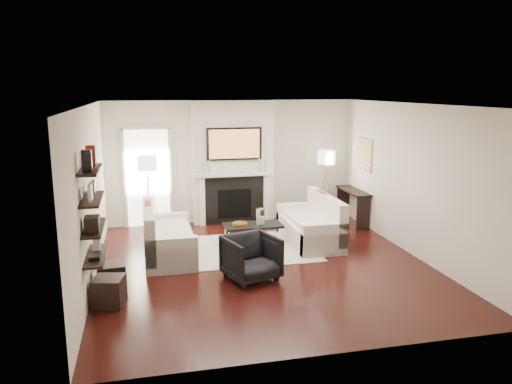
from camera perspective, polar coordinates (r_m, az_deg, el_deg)
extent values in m
plane|color=black|center=(8.60, 0.90, -8.33)|extent=(6.00, 6.00, 0.00)
plane|color=white|center=(8.08, 0.96, 9.96)|extent=(6.00, 6.00, 0.00)
plane|color=silver|center=(11.13, -2.75, 3.48)|extent=(5.50, 0.00, 5.50)
plane|color=silver|center=(5.45, 8.47, -5.52)|extent=(5.50, 0.00, 5.50)
plane|color=silver|center=(8.05, -18.46, -0.35)|extent=(0.00, 6.00, 6.00)
plane|color=silver|center=(9.27, 17.69, 1.24)|extent=(0.00, 6.00, 6.00)
cube|color=silver|center=(11.00, -2.64, 3.39)|extent=(1.80, 0.25, 2.70)
cube|color=black|center=(11.03, -2.47, -0.98)|extent=(1.30, 0.02, 1.04)
cube|color=black|center=(11.04, -2.46, -1.34)|extent=(0.75, 0.02, 0.65)
cube|color=white|center=(10.89, -6.17, -1.04)|extent=(0.12, 0.08, 1.10)
cube|color=white|center=(11.14, 1.20, -0.68)|extent=(0.12, 0.08, 1.10)
cube|color=white|center=(10.86, -2.45, 2.05)|extent=(1.70, 0.18, 0.07)
cube|color=black|center=(10.79, -2.51, 5.53)|extent=(1.20, 0.06, 0.70)
cube|color=#BF723F|center=(10.76, -2.47, 5.51)|extent=(1.10, 0.00, 0.62)
cylinder|color=silver|center=(10.76, -5.36, 2.91)|extent=(0.04, 0.04, 0.30)
cylinder|color=silver|center=(10.75, -6.04, 2.73)|extent=(0.04, 0.04, 0.24)
cylinder|color=silver|center=(10.95, 0.37, 3.12)|extent=(0.04, 0.04, 0.30)
cylinder|color=silver|center=(10.99, 1.03, 2.99)|extent=(0.04, 0.04, 0.24)
cube|color=white|center=(10.99, -12.26, 1.53)|extent=(0.90, 0.02, 2.10)
cube|color=white|center=(10.97, -14.76, 1.40)|extent=(0.06, 0.06, 2.16)
cube|color=white|center=(10.98, -9.76, 1.63)|extent=(0.06, 0.06, 2.16)
cube|color=white|center=(10.83, -12.51, 7.14)|extent=(1.02, 0.06, 0.06)
cube|color=beige|center=(9.39, -1.47, -6.52)|extent=(2.60, 2.00, 0.01)
cube|color=silver|center=(9.06, -9.90, -6.05)|extent=(0.85, 1.80, 0.42)
cube|color=silver|center=(8.96, -12.11, -4.23)|extent=(0.18, 1.80, 0.80)
cube|color=silver|center=(8.26, -9.61, -7.15)|extent=(0.85, 0.18, 0.60)
cube|color=silver|center=(9.80, -10.17, -4.12)|extent=(0.85, 0.18, 0.60)
cube|color=silver|center=(8.98, -9.64, -4.46)|extent=(0.63, 1.44, 0.10)
cube|color=maroon|center=(9.19, -12.20, -2.50)|extent=(0.10, 0.42, 0.42)
cube|color=black|center=(8.62, -12.13, -3.53)|extent=(0.10, 0.40, 0.40)
cube|color=silver|center=(9.79, 6.12, -4.57)|extent=(0.85, 1.80, 0.42)
cube|color=silver|center=(9.82, 8.02, -2.66)|extent=(0.18, 1.80, 0.80)
cube|color=silver|center=(9.04, 7.80, -5.42)|extent=(0.85, 0.18, 0.60)
cube|color=silver|center=(10.51, 4.71, -2.89)|extent=(0.85, 0.18, 0.60)
cube|color=silver|center=(9.71, 5.88, -3.12)|extent=(0.63, 1.44, 0.10)
cube|color=maroon|center=(10.04, 7.45, -1.12)|extent=(0.10, 0.42, 0.42)
cube|color=black|center=(9.50, 8.69, -1.96)|extent=(0.10, 0.40, 0.40)
cube|color=black|center=(9.49, -0.35, -3.83)|extent=(1.10, 0.55, 0.04)
cylinder|color=silver|center=(9.25, -3.09, -5.62)|extent=(0.02, 0.02, 0.38)
cylinder|color=silver|center=(9.47, 2.91, -5.22)|extent=(0.02, 0.02, 0.38)
cylinder|color=silver|center=(9.67, -3.53, -4.86)|extent=(0.02, 0.02, 0.38)
cylinder|color=silver|center=(9.87, 2.22, -4.49)|extent=(0.02, 0.02, 0.38)
cylinder|color=white|center=(9.48, 0.54, -2.85)|extent=(0.18, 0.18, 0.31)
cylinder|color=white|center=(9.50, 0.54, -3.23)|extent=(0.10, 0.10, 0.15)
cylinder|color=#9F5D1A|center=(9.43, -1.83, -3.66)|extent=(0.29, 0.29, 0.05)
imported|color=black|center=(7.87, -0.55, -7.29)|extent=(0.93, 0.90, 0.77)
cylinder|color=silver|center=(10.63, -12.12, -1.28)|extent=(0.02, 0.02, 1.20)
cylinder|color=white|center=(10.48, -12.32, 3.25)|extent=(0.40, 0.40, 0.30)
cylinder|color=silver|center=(10.63, -11.53, -1.25)|extent=(0.25, 0.02, 1.23)
cylinder|color=silver|center=(10.73, -12.42, -1.18)|extent=(0.14, 0.22, 1.23)
cylinder|color=silver|center=(10.54, -12.41, -1.41)|extent=(0.14, 0.22, 1.23)
cylinder|color=silver|center=(11.36, 7.94, -0.29)|extent=(0.02, 0.02, 1.20)
cylinder|color=white|center=(11.21, 8.06, 3.96)|extent=(0.40, 0.40, 0.30)
cylinder|color=silver|center=(11.40, 8.46, -0.26)|extent=(0.25, 0.02, 1.23)
cylinder|color=silver|center=(11.43, 7.51, -0.21)|extent=(0.14, 0.22, 1.23)
cylinder|color=silver|center=(11.25, 7.85, -0.40)|extent=(0.14, 0.22, 1.23)
cube|color=black|center=(11.22, 11.06, 0.13)|extent=(0.35, 1.20, 0.04)
cube|color=black|center=(10.81, 12.15, -2.40)|extent=(0.30, 0.04, 0.71)
cube|color=black|center=(11.79, 9.92, -1.13)|extent=(0.30, 0.04, 0.71)
cube|color=tan|center=(11.02, 12.29, 4.19)|extent=(0.03, 0.70, 0.70)
cube|color=black|center=(7.24, -17.83, -6.98)|extent=(0.25, 1.00, 0.03)
cube|color=black|center=(7.12, -18.03, -3.93)|extent=(0.25, 1.00, 0.04)
cube|color=black|center=(7.03, -18.24, -0.79)|extent=(0.25, 1.00, 0.04)
cube|color=black|center=(6.96, -18.45, 2.43)|extent=(0.25, 1.00, 0.04)
cube|color=black|center=(6.65, -18.76, 3.38)|extent=(0.12, 0.10, 0.28)
cube|color=maroon|center=(7.16, -18.36, 3.96)|extent=(0.12, 0.10, 0.28)
cube|color=white|center=(6.87, -18.40, 0.01)|extent=(0.04, 0.30, 0.22)
cube|color=black|center=(7.31, -18.07, 0.56)|extent=(0.04, 0.22, 0.18)
cube|color=black|center=(6.88, -18.25, -3.48)|extent=(0.18, 0.25, 0.20)
cube|color=black|center=(7.23, -17.98, -3.06)|extent=(0.15, 0.12, 0.12)
cube|color=black|center=(7.06, -17.96, -7.09)|extent=(0.14, 0.20, 0.05)
cube|color=white|center=(7.42, -17.74, -5.63)|extent=(0.10, 0.10, 0.18)
cylinder|color=black|center=(8.87, -17.95, 3.06)|extent=(0.04, 0.34, 0.34)
cylinder|color=white|center=(8.86, -17.79, 3.07)|extent=(0.01, 0.29, 0.29)
cube|color=black|center=(7.85, -16.20, -9.27)|extent=(0.44, 0.44, 0.40)
cube|color=black|center=(7.33, -16.44, -10.83)|extent=(0.48, 0.48, 0.40)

